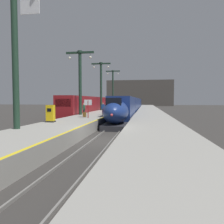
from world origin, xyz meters
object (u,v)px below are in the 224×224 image
object	(u,v)px
station_column_near	(15,43)
passenger_near_edge	(84,109)
highspeed_train_main	(133,104)
departure_info_board	(88,105)
passenger_mid_platform	(103,108)
regional_train_adjacent	(94,105)
station_column_mid	(80,76)
ticket_machine_yellow	(51,114)
rolling_suitcase	(85,114)
station_column_distant	(113,86)
station_column_far	(101,82)

from	to	relation	value
station_column_near	passenger_near_edge	xyz separation A→B (m)	(1.56, 11.56, -5.09)
highspeed_train_main	departure_info_board	distance (m)	32.85
departure_info_board	passenger_mid_platform	bearing A→B (deg)	81.94
regional_train_adjacent	station_column_near	distance (m)	32.95
station_column_mid	ticket_machine_yellow	bearing A→B (deg)	-88.08
highspeed_train_main	station_column_near	size ratio (longest dim) A/B	7.42
highspeed_train_main	rolling_suitcase	size ratio (longest dim) A/B	75.76
station_column_distant	departure_info_board	bearing A→B (deg)	-85.98
station_column_distant	ticket_machine_yellow	world-z (taller)	station_column_distant
highspeed_train_main	station_column_mid	xyz separation A→B (m)	(-5.90, -27.52, 4.48)
station_column_distant	departure_info_board	size ratio (longest dim) A/B	4.94
regional_train_adjacent	departure_info_board	world-z (taller)	regional_train_adjacent
station_column_distant	departure_info_board	distance (m)	36.35
regional_train_adjacent	station_column_far	xyz separation A→B (m)	(2.20, -2.75, 4.79)
station_column_far	passenger_mid_platform	size ratio (longest dim) A/B	5.82
highspeed_train_main	rolling_suitcase	xyz separation A→B (m)	(-4.15, -31.48, -0.62)
passenger_near_edge	ticket_machine_yellow	size ratio (longest dim) A/B	1.06
station_column_far	rolling_suitcase	bearing A→B (deg)	-84.57
station_column_mid	station_column_far	size ratio (longest dim) A/B	0.91
station_column_far	passenger_near_edge	size ratio (longest dim) A/B	5.82
passenger_near_edge	rolling_suitcase	distance (m)	0.74
station_column_mid	passenger_mid_platform	distance (m)	5.49
highspeed_train_main	station_column_far	size ratio (longest dim) A/B	7.56
station_column_near	departure_info_board	distance (m)	11.39
station_column_far	station_column_distant	size ratio (longest dim) A/B	0.94
departure_info_board	station_column_mid	bearing A→B (deg)	116.13
rolling_suitcase	ticket_machine_yellow	xyz separation A→B (m)	(-1.40, -6.51, 0.44)
rolling_suitcase	ticket_machine_yellow	bearing A→B (deg)	-102.16
station_column_far	passenger_near_edge	bearing A→B (deg)	-84.94
station_column_far	departure_info_board	world-z (taller)	station_column_far
passenger_near_edge	passenger_mid_platform	world-z (taller)	same
station_column_distant	station_column_mid	bearing A→B (deg)	-90.00
station_column_distant	passenger_mid_platform	distance (m)	31.34
station_column_near	station_column_distant	distance (m)	46.09
station_column_mid	ticket_machine_yellow	xyz separation A→B (m)	(0.35, -10.47, -4.67)
regional_train_adjacent	rolling_suitcase	world-z (taller)	regional_train_adjacent
station_column_distant	ticket_machine_yellow	size ratio (longest dim) A/B	6.55
ticket_machine_yellow	passenger_mid_platform	bearing A→B (deg)	74.54
station_column_near	station_column_mid	distance (m)	15.30
highspeed_train_main	station_column_far	world-z (taller)	station_column_far
regional_train_adjacent	station_column_mid	distance (m)	17.88
regional_train_adjacent	passenger_mid_platform	xyz separation A→B (m)	(5.47, -17.13, -0.09)
station_column_mid	station_column_far	world-z (taller)	station_column_far
regional_train_adjacent	station_column_mid	bearing A→B (deg)	-82.71
passenger_mid_platform	ticket_machine_yellow	xyz separation A→B (m)	(-2.92, -10.54, -0.25)
ticket_machine_yellow	station_column_distant	bearing A→B (deg)	90.49
station_column_far	passenger_near_edge	world-z (taller)	station_column_far
station_column_near	ticket_machine_yellow	bearing A→B (deg)	86.47
highspeed_train_main	passenger_mid_platform	xyz separation A→B (m)	(-2.63, -27.45, 0.06)
rolling_suitcase	departure_info_board	xyz separation A→B (m)	(0.77, -1.19, 1.20)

